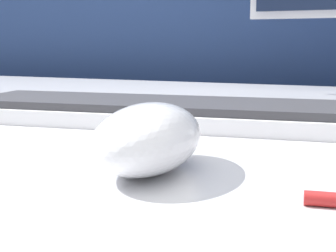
{
  "coord_description": "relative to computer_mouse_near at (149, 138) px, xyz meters",
  "views": [
    {
      "loc": [
        0.16,
        -0.44,
        0.8
      ],
      "look_at": [
        0.04,
        -0.13,
        0.74
      ],
      "focal_mm": 50.0,
      "sensor_mm": 36.0,
      "label": 1
    }
  ],
  "objects": [
    {
      "name": "partition_panel",
      "position": [
        -0.04,
        0.83,
        -0.06
      ],
      "size": [
        5.0,
        0.03,
        1.34
      ],
      "color": "navy",
      "rests_on": "ground_plane"
    },
    {
      "name": "computer_mouse_near",
      "position": [
        0.0,
        0.0,
        0.0
      ],
      "size": [
        0.07,
        0.12,
        0.05
      ],
      "rotation": [
        0.0,
        0.0,
        0.06
      ],
      "color": "white",
      "rests_on": "desk"
    },
    {
      "name": "keyboard",
      "position": [
        -0.08,
        0.18,
        -0.01
      ],
      "size": [
        0.44,
        0.17,
        0.02
      ],
      "rotation": [
        0.0,
        0.0,
        0.11
      ],
      "color": "white",
      "rests_on": "desk"
    }
  ]
}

